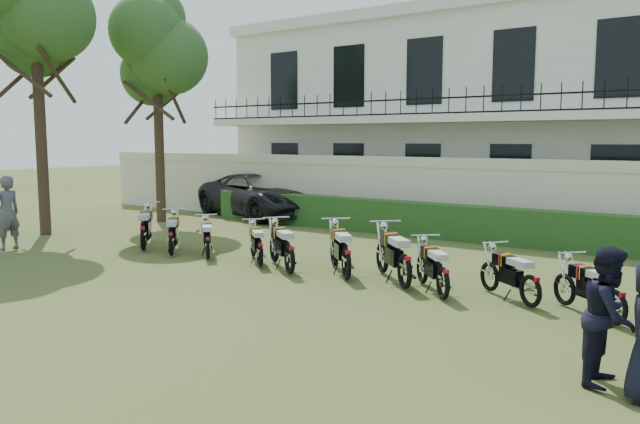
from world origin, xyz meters
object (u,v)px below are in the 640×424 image
object	(u,v)px
motorcycle_1	(171,237)
motorcycle_5	(346,256)
tree_west_mid	(35,6)
motorcycle_0	(143,232)
motorcycle_7	(443,275)
motorcycle_3	(260,248)
motorcycle_8	(531,283)
motorcycle_4	(290,252)
inspector	(7,213)
officer_1	(609,316)
motorcycle_9	(615,298)
suv	(262,195)
tree_west_near	(157,48)
motorcycle_2	(208,242)
motorcycle_6	(405,263)

from	to	relation	value
motorcycle_1	motorcycle_5	distance (m)	4.92
tree_west_mid	motorcycle_0	world-z (taller)	tree_west_mid
motorcycle_0	motorcycle_7	distance (m)	8.22
motorcycle_3	motorcycle_8	world-z (taller)	motorcycle_8
motorcycle_4	inspector	world-z (taller)	inspector
motorcycle_4	officer_1	distance (m)	7.06
motorcycle_9	motorcycle_7	bearing A→B (deg)	131.69
suv	inspector	bearing A→B (deg)	-167.67
tree_west_near	motorcycle_3	size ratio (longest dim) A/B	5.76
motorcycle_9	motorcycle_8	bearing A→B (deg)	118.12
motorcycle_0	motorcycle_9	bearing A→B (deg)	-45.17
tree_west_near	inspector	bearing A→B (deg)	-79.63
tree_west_mid	motorcycle_8	size ratio (longest dim) A/B	5.98
tree_west_mid	officer_1	bearing A→B (deg)	-9.25
motorcycle_3	officer_1	bearing A→B (deg)	-68.09
officer_1	motorcycle_9	bearing A→B (deg)	10.42
tree_west_near	motorcycle_5	size ratio (longest dim) A/B	5.14
tree_west_mid	motorcycle_1	distance (m)	8.49
motorcycle_1	motorcycle_2	world-z (taller)	motorcycle_1
motorcycle_3	motorcycle_6	xyz separation A→B (m)	(3.61, -0.01, 0.09)
motorcycle_3	motorcycle_4	distance (m)	1.06
motorcycle_0	motorcycle_6	world-z (taller)	motorcycle_6
motorcycle_7	inspector	size ratio (longest dim) A/B	0.73
motorcycle_8	motorcycle_4	bearing A→B (deg)	129.85
motorcycle_3	motorcycle_9	bearing A→B (deg)	-50.43
tree_west_near	tree_west_mid	bearing A→B (deg)	-97.13
officer_1	suv	bearing A→B (deg)	56.57
tree_west_mid	motorcycle_6	size ratio (longest dim) A/B	5.50
motorcycle_2	officer_1	world-z (taller)	officer_1
motorcycle_2	motorcycle_5	bearing A→B (deg)	-46.30
motorcycle_6	motorcycle_5	bearing A→B (deg)	133.21
motorcycle_8	officer_1	xyz separation A→B (m)	(1.72, -2.74, 0.37)
motorcycle_0	officer_1	distance (m)	11.62
motorcycle_0	motorcycle_5	xyz separation A→B (m)	(5.99, 0.23, -0.01)
motorcycle_6	tree_west_near	bearing A→B (deg)	114.41
motorcycle_5	motorcycle_1	bearing A→B (deg)	138.94
motorcycle_2	inspector	xyz separation A→B (m)	(-5.26, -1.97, 0.52)
motorcycle_7	officer_1	world-z (taller)	officer_1
tree_west_near	officer_1	size ratio (longest dim) A/B	4.85
motorcycle_2	motorcycle_5	size ratio (longest dim) A/B	0.88
motorcycle_8	motorcycle_9	world-z (taller)	motorcycle_8
tree_west_near	motorcycle_6	size ratio (longest dim) A/B	4.92
motorcycle_5	motorcycle_8	size ratio (longest dim) A/B	1.04
motorcycle_1	motorcycle_9	world-z (taller)	motorcycle_1
suv	motorcycle_1	bearing A→B (deg)	-137.54
motorcycle_1	officer_1	bearing A→B (deg)	-57.44
motorcycle_3	inspector	world-z (taller)	inspector
officer_1	motorcycle_3	bearing A→B (deg)	72.68
tree_west_near	motorcycle_5	distance (m)	12.20
motorcycle_4	motorcycle_7	bearing A→B (deg)	-54.13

